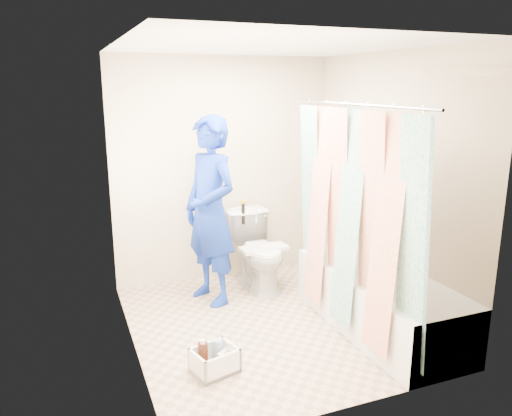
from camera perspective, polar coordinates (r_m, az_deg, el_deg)
name	(u,v)px	position (r m, az deg, el deg)	size (l,w,h in m)	color
floor	(270,324)	(4.63, 1.66, -13.07)	(2.60, 2.60, 0.00)	tan
ceiling	(273,45)	(4.13, 1.91, 18.08)	(2.40, 2.60, 0.02)	white
wall_back	(224,170)	(5.42, -3.71, 4.33)	(2.40, 0.02, 2.40)	#C4B097
wall_front	(356,236)	(3.11, 11.36, -3.17)	(2.40, 0.02, 2.40)	#C4B097
wall_left	(127,206)	(3.91, -14.57, 0.17)	(0.02, 2.60, 2.40)	#C4B097
wall_right	(389,184)	(4.82, 15.01, 2.68)	(0.02, 2.60, 2.40)	#C4B097
bathtub	(379,300)	(4.57, 13.88, -10.17)	(0.70, 1.75, 0.50)	silver
curtain_rod	(356,105)	(4.00, 11.36, 11.51)	(0.02, 0.02, 1.90)	silver
shower_curtain	(350,221)	(4.14, 10.75, -1.45)	(0.06, 1.75, 1.80)	silver
toilet	(259,251)	(5.26, 0.31, -4.94)	(0.45, 0.78, 0.80)	white
tank_lid	(264,248)	(5.13, 0.90, -4.63)	(0.49, 0.21, 0.04)	white
tank_internals	(247,211)	(5.32, -1.08, -0.37)	(0.20, 0.06, 0.26)	black
plumber	(210,211)	(4.82, -5.24, -0.37)	(0.67, 0.44, 1.83)	navy
cleaning_caddy	(216,361)	(3.92, -4.60, -17.02)	(0.37, 0.33, 0.24)	white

